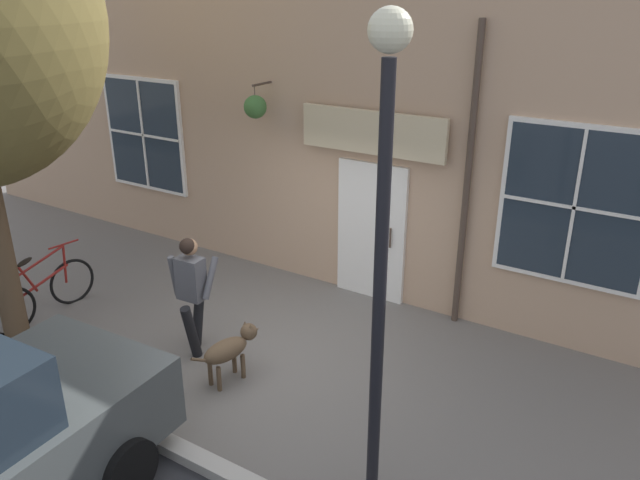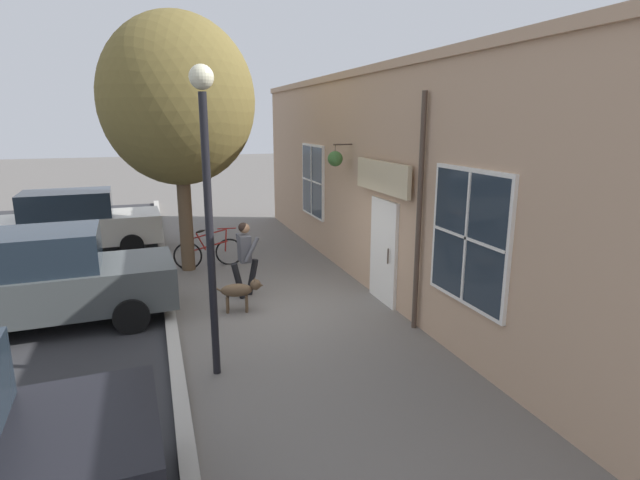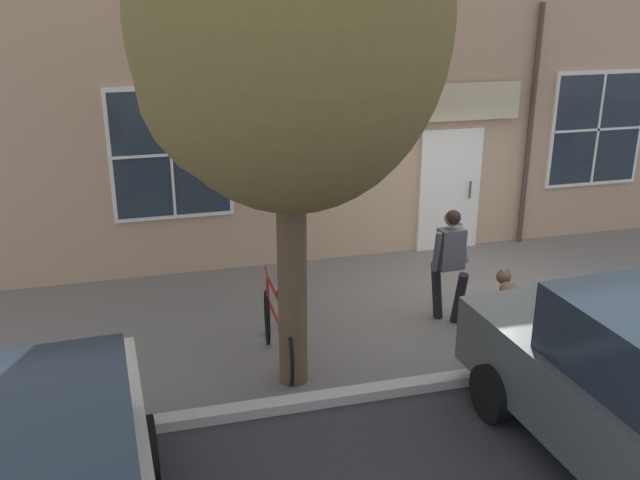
% 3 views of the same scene
% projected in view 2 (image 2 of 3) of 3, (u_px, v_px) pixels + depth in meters
% --- Properties ---
extents(ground_plane, '(90.00, 90.00, 0.00)m').
position_uv_depth(ground_plane, '(275.00, 307.00, 9.91)').
color(ground_plane, '#66605B').
extents(storefront_facade, '(0.95, 18.00, 4.69)m').
position_uv_depth(storefront_facade, '(385.00, 184.00, 10.10)').
color(storefront_facade, tan).
rests_on(storefront_facade, ground_plane).
extents(pedestrian_walking, '(0.62, 0.55, 1.59)m').
position_uv_depth(pedestrian_walking, '(245.00, 253.00, 10.29)').
color(pedestrian_walking, black).
rests_on(pedestrian_walking, ground_plane).
extents(dog_on_leash, '(1.01, 0.39, 0.66)m').
position_uv_depth(dog_on_leash, '(240.00, 290.00, 9.60)').
color(dog_on_leash, brown).
rests_on(dog_on_leash, ground_plane).
extents(street_tree_by_curb, '(3.53, 3.18, 6.00)m').
position_uv_depth(street_tree_by_curb, '(182.00, 107.00, 11.58)').
color(street_tree_by_curb, brown).
rests_on(street_tree_by_curb, ground_plane).
extents(leaning_bicycle, '(1.74, 0.20, 1.00)m').
position_uv_depth(leaning_bicycle, '(209.00, 252.00, 12.54)').
color(leaning_bicycle, black).
rests_on(leaning_bicycle, ground_plane).
extents(parked_car_nearest_curb, '(4.37, 2.09, 1.75)m').
position_uv_depth(parked_car_nearest_curb, '(75.00, 223.00, 13.65)').
color(parked_car_nearest_curb, beige).
rests_on(parked_car_nearest_curb, ground_plane).
extents(parked_car_mid_block, '(4.37, 2.09, 1.75)m').
position_uv_depth(parked_car_mid_block, '(44.00, 279.00, 8.81)').
color(parked_car_mid_block, '#474C4C').
rests_on(parked_car_mid_block, ground_plane).
extents(street_lamp, '(0.32, 0.32, 4.32)m').
position_uv_depth(street_lamp, '(207.00, 178.00, 6.66)').
color(street_lamp, black).
rests_on(street_lamp, ground_plane).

